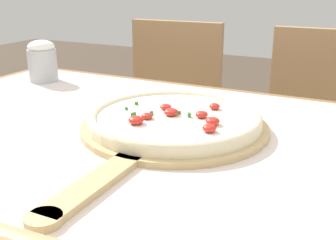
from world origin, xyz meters
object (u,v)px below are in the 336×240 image
(pizza_peel, at_px, (169,130))
(chair_left, at_px, (167,118))
(pizza, at_px, (175,118))
(chair_right, at_px, (316,141))
(flour_cup, at_px, (42,61))

(pizza_peel, distance_m, chair_left, 0.86)
(pizza, distance_m, chair_right, 0.79)
(pizza_peel, bearing_deg, flour_cup, 156.63)
(pizza_peel, bearing_deg, pizza, 89.20)
(chair_left, bearing_deg, flour_cup, -110.05)
(chair_left, relative_size, flour_cup, 7.29)
(pizza_peel, distance_m, chair_right, 0.80)
(pizza_peel, xyz_separation_m, flour_cup, (-0.53, 0.23, 0.06))
(pizza, height_order, flour_cup, flour_cup)
(pizza, bearing_deg, chair_left, 117.45)
(pizza_peel, xyz_separation_m, chair_left, (-0.37, 0.73, -0.25))
(pizza_peel, height_order, chair_right, chair_right)
(chair_left, xyz_separation_m, chair_right, (0.57, 0.00, 0.00))
(flour_cup, bearing_deg, chair_right, 34.39)
(chair_left, distance_m, chair_right, 0.57)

